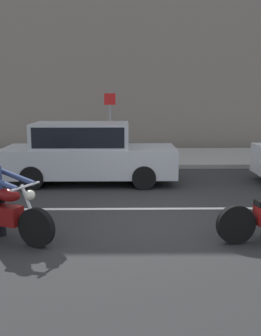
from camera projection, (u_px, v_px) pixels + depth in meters
ground_plane at (161, 221)px, 8.07m from camera, size 80.00×80.00×0.00m
sidewalk_slab at (143, 157)px, 15.93m from camera, size 40.00×4.40×0.14m
lane_marking_stripe at (123, 209)px, 8.94m from camera, size 18.00×0.14×0.01m
parked_sedan_silver at (87, 152)px, 11.41m from camera, size 4.79×1.82×1.72m
street_sign_post at (110, 117)px, 15.80m from camera, size 0.44×0.08×2.43m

